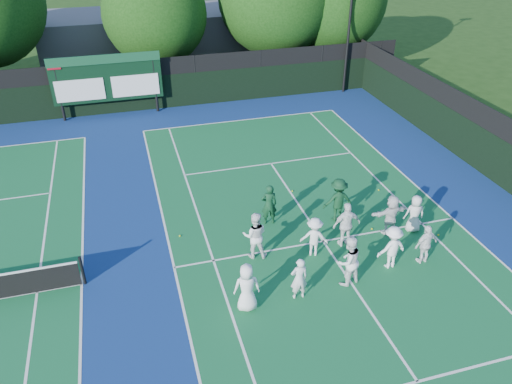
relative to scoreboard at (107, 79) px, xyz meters
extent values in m
plane|color=#1C3B10|center=(7.01, -15.59, -2.19)|extent=(120.00, 120.00, 0.00)
cube|color=navy|center=(1.01, -14.59, -2.19)|extent=(34.00, 32.00, 0.01)
cube|color=#135E30|center=(7.01, -14.59, -2.18)|extent=(10.97, 23.77, 0.00)
cube|color=silver|center=(7.01, -2.70, -2.18)|extent=(10.97, 0.08, 0.00)
cube|color=silver|center=(1.53, -14.59, -2.18)|extent=(0.08, 23.77, 0.00)
cube|color=silver|center=(12.50, -14.59, -2.18)|extent=(0.08, 23.77, 0.00)
cube|color=silver|center=(2.90, -14.59, -2.18)|extent=(0.08, 23.77, 0.00)
cube|color=silver|center=(11.13, -14.59, -2.18)|extent=(0.08, 23.77, 0.00)
cube|color=silver|center=(7.01, -20.99, -2.18)|extent=(8.23, 0.08, 0.00)
cube|color=silver|center=(7.01, -8.19, -2.18)|extent=(8.23, 0.08, 0.00)
cube|color=silver|center=(7.01, -14.59, -2.18)|extent=(0.08, 12.80, 0.00)
cube|color=silver|center=(-1.50, -14.59, -2.18)|extent=(0.08, 23.77, 0.00)
cube|color=silver|center=(-2.87, -14.59, -2.18)|extent=(0.08, 23.77, 0.00)
cube|color=black|center=(1.01, 0.41, -1.19)|extent=(34.00, 0.08, 2.00)
cube|color=black|center=(1.01, 0.41, 0.31)|extent=(34.00, 0.05, 1.00)
cylinder|color=black|center=(-2.59, 0.01, -0.44)|extent=(0.16, 0.16, 3.50)
cylinder|color=black|center=(2.61, 0.01, -0.44)|extent=(0.16, 0.16, 3.50)
cube|color=black|center=(0.01, 0.01, 0.01)|extent=(6.00, 0.15, 2.60)
cube|color=#144729|center=(0.01, -0.09, 1.11)|extent=(6.00, 0.05, 0.50)
cube|color=white|center=(-1.49, -0.09, -0.49)|extent=(2.60, 0.04, 1.20)
cube|color=white|center=(1.51, -0.09, -0.49)|extent=(2.60, 0.04, 1.20)
cube|color=#A20D1E|center=(-2.59, -0.09, 1.01)|extent=(0.70, 0.04, 0.50)
cube|color=#5E5E63|center=(5.01, 8.41, -0.19)|extent=(18.00, 6.00, 4.00)
cylinder|color=black|center=(14.51, 0.11, 2.81)|extent=(0.16, 0.16, 10.00)
cylinder|color=black|center=(-1.39, -14.59, -1.64)|extent=(0.10, 0.10, 1.10)
cylinder|color=black|center=(3.33, 3.91, -1.01)|extent=(0.44, 0.44, 2.36)
sphere|color=#10350C|center=(3.33, 3.91, 2.54)|extent=(6.33, 6.33, 6.33)
sphere|color=#10350C|center=(3.93, 4.21, 1.91)|extent=(4.43, 4.43, 4.43)
cylinder|color=black|center=(11.08, 3.91, -0.91)|extent=(0.44, 0.44, 2.56)
sphere|color=#10350C|center=(11.68, 4.21, 2.43)|extent=(5.25, 5.25, 5.25)
cylinder|color=black|center=(14.91, 3.91, -1.03)|extent=(0.44, 0.44, 2.32)
sphere|color=#10350C|center=(15.51, 4.21, 2.13)|extent=(5.10, 5.10, 5.10)
sphere|color=#BEC817|center=(3.28, -16.78, -2.16)|extent=(0.07, 0.07, 0.07)
sphere|color=#BEC817|center=(10.72, -11.85, -2.16)|extent=(0.07, 0.07, 0.07)
sphere|color=#BEC817|center=(11.29, -15.44, -2.16)|extent=(0.07, 0.07, 0.07)
sphere|color=#BEC817|center=(1.99, -12.84, -2.16)|extent=(0.07, 0.07, 0.07)
sphere|color=#BEC817|center=(7.12, -10.91, -2.16)|extent=(0.07, 0.07, 0.07)
sphere|color=#BEC817|center=(9.09, -14.40, -2.16)|extent=(0.07, 0.07, 0.07)
imported|color=white|center=(3.43, -17.12, -1.36)|extent=(0.87, 0.62, 1.65)
imported|color=silver|center=(5.11, -17.10, -1.43)|extent=(0.56, 0.37, 1.51)
imported|color=white|center=(6.85, -16.89, -1.29)|extent=(1.02, 0.88, 1.80)
imported|color=white|center=(8.63, -16.52, -1.39)|extent=(1.08, 0.68, 1.60)
imported|color=white|center=(9.87, -16.62, -1.44)|extent=(0.92, 0.49, 1.50)
imported|color=white|center=(4.37, -14.70, -1.31)|extent=(1.01, 0.87, 1.77)
imported|color=white|center=(6.38, -15.17, -1.44)|extent=(1.10, 0.88, 1.50)
imported|color=white|center=(7.67, -14.98, -1.31)|extent=(1.04, 0.45, 1.77)
imported|color=silver|center=(9.60, -14.72, -1.39)|extent=(1.51, 0.60, 1.59)
imported|color=silver|center=(10.52, -14.84, -1.44)|extent=(0.82, 0.62, 1.50)
imported|color=#0F391F|center=(5.44, -12.88, -1.35)|extent=(0.65, 0.47, 1.69)
imported|color=#0F371D|center=(8.05, -13.39, -1.29)|extent=(1.17, 0.69, 1.80)
camera|label=1|loc=(0.56, -28.13, 8.79)|focal=35.00mm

